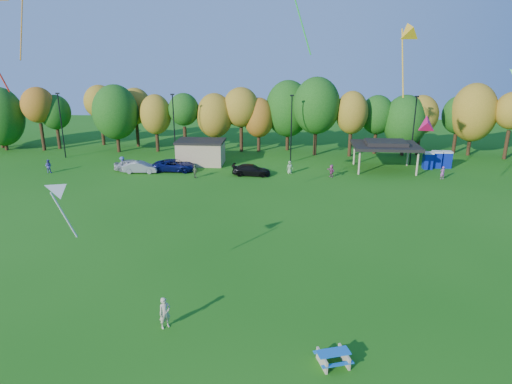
# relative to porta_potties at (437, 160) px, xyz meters

# --- Properties ---
(ground) EXTENTS (160.00, 160.00, 0.00)m
(ground) POSITION_rel_porta_potties_xyz_m (-21.01, -38.46, -1.10)
(ground) COLOR #19600F
(ground) RESTS_ON ground
(tree_line) EXTENTS (93.57, 10.55, 11.15)m
(tree_line) POSITION_rel_porta_potties_xyz_m (-22.03, 7.06, 4.82)
(tree_line) COLOR black
(tree_line) RESTS_ON ground
(lamp_posts) EXTENTS (64.50, 0.25, 9.09)m
(lamp_posts) POSITION_rel_porta_potties_xyz_m (-19.01, 1.54, 3.80)
(lamp_posts) COLOR black
(lamp_posts) RESTS_ON ground
(utility_building) EXTENTS (6.30, 4.30, 3.25)m
(utility_building) POSITION_rel_porta_potties_xyz_m (-31.01, -0.46, 0.54)
(utility_building) COLOR tan
(utility_building) RESTS_ON ground
(pavilion) EXTENTS (8.20, 6.20, 3.77)m
(pavilion) POSITION_rel_porta_potties_xyz_m (-7.01, -1.46, 2.13)
(pavilion) COLOR tan
(pavilion) RESTS_ON ground
(porta_potties) EXTENTS (3.75, 1.90, 2.18)m
(porta_potties) POSITION_rel_porta_potties_xyz_m (0.00, 0.00, 0.00)
(porta_potties) COLOR #0B1D92
(porta_potties) RESTS_ON ground
(picnic_table) EXTENTS (2.00, 1.82, 0.72)m
(picnic_table) POSITION_rel_porta_potties_xyz_m (-16.45, -39.91, -0.68)
(picnic_table) COLOR tan
(picnic_table) RESTS_ON ground
(kite_flyer) EXTENTS (0.81, 0.79, 1.87)m
(kite_flyer) POSITION_rel_porta_potties_xyz_m (-25.70, -37.52, -0.16)
(kite_flyer) COLOR beige
(kite_flyer) RESTS_ON ground
(car_a) EXTENTS (4.43, 2.35, 1.44)m
(car_a) POSITION_rel_porta_potties_xyz_m (-39.25, -4.44, -0.38)
(car_a) COLOR #B9B9B9
(car_a) RESTS_ON ground
(car_b) EXTENTS (4.38, 1.79, 1.41)m
(car_b) POSITION_rel_porta_potties_xyz_m (-37.71, -5.44, -0.39)
(car_b) COLOR gray
(car_b) RESTS_ON ground
(car_c) EXTENTS (5.41, 2.60, 1.49)m
(car_c) POSITION_rel_porta_potties_xyz_m (-33.66, -4.35, -0.35)
(car_c) COLOR #0C124C
(car_c) RESTS_ON ground
(car_d) EXTENTS (4.75, 2.08, 1.36)m
(car_d) POSITION_rel_porta_potties_xyz_m (-23.75, -5.51, -0.42)
(car_d) COLOR black
(car_d) RESTS_ON ground
(far_person_0) EXTENTS (0.90, 0.71, 1.61)m
(far_person_0) POSITION_rel_porta_potties_xyz_m (-19.05, -4.28, -0.29)
(far_person_0) COLOR #81A370
(far_person_0) RESTS_ON ground
(far_person_1) EXTENTS (1.38, 1.17, 1.86)m
(far_person_1) POSITION_rel_porta_potties_xyz_m (-40.28, -4.77, -0.17)
(far_person_1) COLOR #425293
(far_person_1) RESTS_ON ground
(far_person_2) EXTENTS (1.12, 1.48, 1.56)m
(far_person_2) POSITION_rel_porta_potties_xyz_m (-14.01, -5.44, -0.32)
(far_person_2) COLOR #953E6C
(far_person_2) RESTS_ON ground
(far_person_3) EXTENTS (0.65, 0.51, 1.56)m
(far_person_3) POSITION_rel_porta_potties_xyz_m (-0.84, -5.27, -0.32)
(far_person_3) COLOR #A14C99
(far_person_3) RESTS_ON ground
(far_person_4) EXTENTS (0.94, 0.94, 1.60)m
(far_person_4) POSITION_rel_porta_potties_xyz_m (-30.40, -7.23, -0.30)
(far_person_4) COLOR #546C42
(far_person_4) RESTS_ON ground
(far_person_5) EXTENTS (0.86, 0.68, 1.70)m
(far_person_5) POSITION_rel_porta_potties_xyz_m (-49.20, -6.42, -0.25)
(far_person_5) COLOR #4E48A0
(far_person_5) RESTS_ON ground
(kite_5) EXTENTS (1.49, 3.35, 5.52)m
(kite_5) POSITION_rel_porta_potties_xyz_m (-11.22, -26.42, 15.19)
(kite_5) COLOR #F4AD19
(kite_9) EXTENTS (2.15, 1.78, 3.53)m
(kite_9) POSITION_rel_porta_potties_xyz_m (-31.99, -36.20, 6.56)
(kite_9) COLOR silver
(kite_11) EXTENTS (1.25, 1.52, 1.36)m
(kite_11) POSITION_rel_porta_potties_xyz_m (-11.24, -33.01, 10.11)
(kite_11) COLOR #DB0C4F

